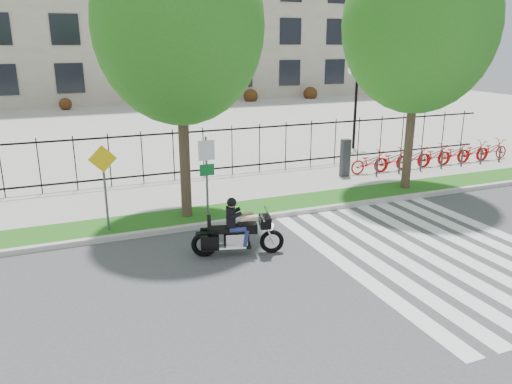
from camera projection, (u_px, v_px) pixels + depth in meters
name	position (u px, v px, depth m)	size (l,w,h in m)	color
ground	(269.00, 285.00, 11.44)	(120.00, 120.00, 0.00)	#3E3E40
curb	(214.00, 224.00, 15.05)	(60.00, 0.20, 0.15)	#ADAAA3
grass_verge	(206.00, 215.00, 15.80)	(60.00, 1.50, 0.15)	#1B5415
sidewalk	(186.00, 194.00, 18.02)	(60.00, 3.50, 0.15)	gray
plaza	(120.00, 124.00, 33.58)	(80.00, 34.00, 0.10)	gray
crosswalk_stripes	(436.00, 252.00, 13.18)	(5.70, 8.00, 0.01)	silver
iron_fence	(174.00, 155.00, 19.26)	(30.00, 0.06, 2.00)	black
lamp_post_right	(357.00, 87.00, 24.77)	(1.06, 0.70, 4.25)	black
street_tree_1	(179.00, 26.00, 13.94)	(4.84, 4.84, 8.41)	#372B1E
street_tree_2	(419.00, 24.00, 16.91)	(5.24, 5.24, 8.78)	#372B1E
bike_share_station	(433.00, 156.00, 21.59)	(8.87, 0.85, 1.50)	#2D2D33
sign_pole_regulatory	(207.00, 167.00, 14.97)	(0.50, 0.09, 2.50)	#59595B
sign_pole_warning	(104.00, 176.00, 13.90)	(0.78, 0.09, 2.49)	#59595B
motorcycle_rider	(237.00, 232.00, 12.90)	(2.38, 1.07, 1.88)	black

